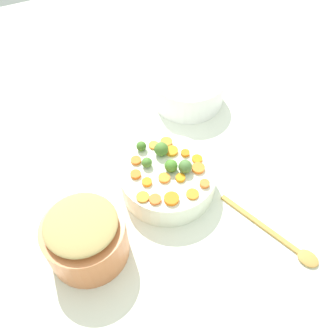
{
  "coord_description": "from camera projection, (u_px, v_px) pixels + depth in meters",
  "views": [
    {
      "loc": [
        0.6,
        -0.27,
        0.91
      ],
      "look_at": [
        0.04,
        -0.01,
        0.11
      ],
      "focal_mm": 39.6,
      "sensor_mm": 36.0,
      "label": 1
    }
  ],
  "objects": [
    {
      "name": "carrot_slice_12",
      "position": [
        143.0,
        197.0,
        0.96
      ],
      "size": [
        0.04,
        0.04,
        0.01
      ],
      "primitive_type": "cylinder",
      "rotation": [
        0.0,
        0.0,
        4.58
      ],
      "color": "orange",
      "rests_on": "serving_bowl_carrots"
    },
    {
      "name": "tabletop",
      "position": [
        165.0,
        178.0,
        1.11
      ],
      "size": [
        2.4,
        2.4,
        0.02
      ],
      "primitive_type": "cube",
      "color": "white",
      "rests_on": "ground"
    },
    {
      "name": "casserole_dish",
      "position": [
        188.0,
        89.0,
        1.27
      ],
      "size": [
        0.24,
        0.24,
        0.1
      ],
      "primitive_type": "cylinder",
      "color": "white",
      "rests_on": "tabletop"
    },
    {
      "name": "wooden_spoon",
      "position": [
        284.0,
        241.0,
        0.97
      ],
      "size": [
        0.29,
        0.14,
        0.01
      ],
      "color": "#BB8B42",
      "rests_on": "tabletop"
    },
    {
      "name": "carrot_slice_10",
      "position": [
        136.0,
        174.0,
        1.0
      ],
      "size": [
        0.03,
        0.03,
        0.01
      ],
      "primitive_type": "cylinder",
      "rotation": [
        0.0,
        0.0,
        6.06
      ],
      "color": "orange",
      "rests_on": "serving_bowl_carrots"
    },
    {
      "name": "carrot_slice_15",
      "position": [
        155.0,
        199.0,
        0.95
      ],
      "size": [
        0.04,
        0.04,
        0.01
      ],
      "primitive_type": "cylinder",
      "rotation": [
        0.0,
        0.0,
        1.05
      ],
      "color": "orange",
      "rests_on": "serving_bowl_carrots"
    },
    {
      "name": "brussels_sprout_0",
      "position": [
        141.0,
        146.0,
        1.05
      ],
      "size": [
        0.03,
        0.03,
        0.03
      ],
      "primitive_type": "sphere",
      "color": "#427427",
      "rests_on": "serving_bowl_carrots"
    },
    {
      "name": "stuffing_mound",
      "position": [
        80.0,
        224.0,
        0.85
      ],
      "size": [
        0.17,
        0.17,
        0.03
      ],
      "primitive_type": "ellipsoid",
      "color": "tan",
      "rests_on": "metal_pot"
    },
    {
      "name": "serving_bowl_carrots",
      "position": [
        168.0,
        179.0,
        1.05
      ],
      "size": [
        0.27,
        0.27,
        0.08
      ],
      "primitive_type": "cylinder",
      "color": "white",
      "rests_on": "tabletop"
    },
    {
      "name": "carrot_slice_14",
      "position": [
        205.0,
        184.0,
        0.98
      ],
      "size": [
        0.04,
        0.04,
        0.01
      ],
      "primitive_type": "cylinder",
      "rotation": [
        0.0,
        0.0,
        0.84
      ],
      "color": "orange",
      "rests_on": "serving_bowl_carrots"
    },
    {
      "name": "carrot_slice_0",
      "position": [
        172.0,
        199.0,
        0.95
      ],
      "size": [
        0.05,
        0.05,
        0.01
      ],
      "primitive_type": "cylinder",
      "rotation": [
        0.0,
        0.0,
        3.72
      ],
      "color": "orange",
      "rests_on": "serving_bowl_carrots"
    },
    {
      "name": "carrot_slice_11",
      "position": [
        154.0,
        145.0,
        1.07
      ],
      "size": [
        0.04,
        0.04,
        0.01
      ],
      "primitive_type": "cylinder",
      "rotation": [
        0.0,
        0.0,
        5.96
      ],
      "color": "orange",
      "rests_on": "serving_bowl_carrots"
    },
    {
      "name": "carrot_slice_8",
      "position": [
        172.0,
        151.0,
        1.05
      ],
      "size": [
        0.05,
        0.05,
        0.01
      ],
      "primitive_type": "cylinder",
      "rotation": [
        0.0,
        0.0,
        2.35
      ],
      "color": "orange",
      "rests_on": "serving_bowl_carrots"
    },
    {
      "name": "carrot_slice_2",
      "position": [
        166.0,
        142.0,
        1.08
      ],
      "size": [
        0.05,
        0.05,
        0.01
      ],
      "primitive_type": "cylinder",
      "rotation": [
        0.0,
        0.0,
        2.46
      ],
      "color": "orange",
      "rests_on": "serving_bowl_carrots"
    },
    {
      "name": "brussels_sprout_4",
      "position": [
        185.0,
        166.0,
        1.0
      ],
      "size": [
        0.04,
        0.04,
        0.04
      ],
      "primitive_type": "sphere",
      "color": "#4C7738",
      "rests_on": "serving_bowl_carrots"
    },
    {
      "name": "brussels_sprout_1",
      "position": [
        170.0,
        166.0,
        1.0
      ],
      "size": [
        0.04,
        0.04,
        0.04
      ],
      "primitive_type": "sphere",
      "color": "#49832B",
      "rests_on": "serving_bowl_carrots"
    },
    {
      "name": "carrot_slice_6",
      "position": [
        192.0,
        194.0,
        0.97
      ],
      "size": [
        0.04,
        0.04,
        0.01
      ],
      "primitive_type": "cylinder",
      "rotation": [
        0.0,
        0.0,
        5.87
      ],
      "color": "orange",
      "rests_on": "serving_bowl_carrots"
    },
    {
      "name": "carrot_slice_7",
      "position": [
        185.0,
        153.0,
        1.05
      ],
      "size": [
        0.03,
        0.03,
        0.01
      ],
      "primitive_type": "cylinder",
      "rotation": [
        0.0,
        0.0,
        5.07
      ],
      "color": "orange",
      "rests_on": "serving_bowl_carrots"
    },
    {
      "name": "brussels_sprout_3",
      "position": [
        160.0,
        150.0,
        1.04
      ],
      "size": [
        0.04,
        0.04,
        0.04
      ],
      "primitive_type": "sphere",
      "color": "#49772D",
      "rests_on": "serving_bowl_carrots"
    },
    {
      "name": "carrot_slice_1",
      "position": [
        147.0,
        182.0,
        0.99
      ],
      "size": [
        0.03,
        0.03,
        0.01
      ],
      "primitive_type": "cylinder",
      "rotation": [
        0.0,
        0.0,
        1.91
      ],
      "color": "orange",
      "rests_on": "serving_bowl_carrots"
    },
    {
      "name": "carrot_slice_4",
      "position": [
        136.0,
        161.0,
        1.03
      ],
      "size": [
        0.04,
        0.04,
        0.01
      ],
      "primitive_type": "cylinder",
      "rotation": [
        0.0,
        0.0,
        2.8
      ],
      "color": "orange",
      "rests_on": "serving_bowl_carrots"
    },
    {
      "name": "carrot_slice_3",
      "position": [
        164.0,
        178.0,
        1.0
      ],
      "size": [
        0.04,
        0.04,
        0.01
      ],
      "primitive_type": "cylinder",
      "rotation": [
        0.0,
        0.0,
        0.96
      ],
      "color": "orange",
      "rests_on": "serving_bowl_carrots"
    },
    {
      "name": "carrot_slice_5",
      "position": [
        198.0,
        168.0,
        1.02
      ],
      "size": [
        0.04,
        0.04,
        0.01
      ],
      "primitive_type": "cylinder",
      "rotation": [
        0.0,
        0.0,
        4.73
      ],
      "color": "orange",
      "rests_on": "serving_bowl_carrots"
    },
    {
      "name": "metal_pot",
      "position": [
        86.0,
        240.0,
        0.91
      ],
      "size": [
        0.2,
        0.2,
        0.12
      ],
      "primitive_type": "cylinder",
      "color": "#CE7443",
      "rests_on": "tabletop"
    },
    {
      "name": "brussels_sprout_2",
      "position": [
        147.0,
        163.0,
        1.02
      ],
      "size": [
        0.03,
        0.03,
        0.03
      ],
      "primitive_type": "sphere",
      "color": "#4B7E30",
      "rests_on": "serving_bowl_carrots"
    },
    {
      "name": "carrot_slice_13",
      "position": [
        197.0,
        159.0,
        1.04
      ],
      "size": [
        0.03,
        0.03,
        0.01
      ],
      "primitive_type": "cylinder",
      "rotation": [
        0.0,
        0.0,
        6.24
      ],
      "color": "orange",
      "rests_on": "serving_bowl_carrots"
    },
    {
      "name": "carrot_slice_9",
      "position": [
        180.0,
        178.0,
        1.0
      ],
      "size": [
        0.04,
        0.04,
        0.01
      ],
      "primitive_type": "cylinder",
      "rotation": [
        0.0,
        0.0,
        5.58
      ],
      "color": "orange",
      "rests_on": "serving_bowl_carrots"
    }
  ]
}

